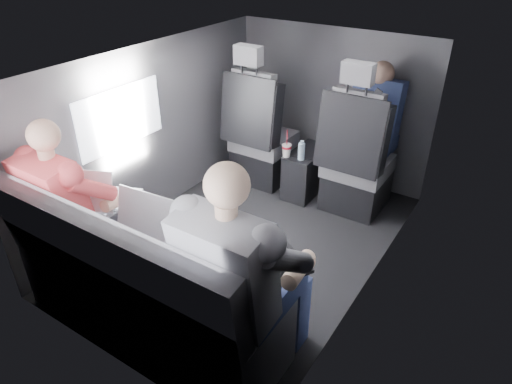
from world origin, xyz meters
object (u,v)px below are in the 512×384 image
Objects in this scene: laptop_black at (277,260)px; passenger_rear_left at (79,207)px; water_bottle at (302,151)px; passenger_rear_right at (243,276)px; front_seat_right at (355,166)px; soda_cup at (287,150)px; center_console at (306,172)px; rear_bench at (144,293)px; passenger_front_right at (376,116)px; laptop_silver at (163,220)px; laptop_white at (101,195)px; front_seat_left at (260,141)px.

passenger_rear_left is (-1.24, -0.21, -0.01)m from laptop_black.
passenger_rear_right reaches higher than water_bottle.
front_seat_right is 5.37× the size of soda_cup.
rear_bench reaches higher than center_console.
passenger_front_right is (0.58, 0.40, 0.28)m from soda_cup.
soda_cup is 0.13m from water_bottle.
water_bottle is at bearing 113.47° from laptop_black.
front_seat_right is at bearing 60.44° from passenger_rear_left.
passenger_rear_right is at bearing -66.96° from soda_cup.
laptop_silver is 0.55× the size of passenger_front_right.
passenger_rear_right is (1.16, -0.15, 0.01)m from laptop_white.
soda_cup is 1.59m from laptop_white.
rear_bench is at bearing -90.00° from center_console.
water_bottle is at bearing -14.71° from front_seat_left.
passenger_rear_left reaches higher than passenger_front_right.
water_bottle is at bearing 70.30° from passenger_rear_left.
rear_bench reaches higher than laptop_silver.
rear_bench is 1.78m from water_bottle.
passenger_rear_right is (1.18, -0.00, 0.03)m from passenger_rear_left.
rear_bench is 6.79× the size of soda_cup.
soda_cup is at bearing -118.34° from center_console.
passenger_rear_right is (0.65, -0.15, 0.01)m from laptop_silver.
laptop_silver is at bearing -174.81° from laptop_black.
soda_cup is 0.61× the size of laptop_black.
laptop_white is at bearing -118.28° from passenger_front_right.
laptop_black is 0.30× the size of passenger_rear_right.
rear_bench is 0.69m from laptop_white.
soda_cup is 0.76m from passenger_front_right.
passenger_front_right is (-0.19, 1.85, 0.12)m from laptop_black.
passenger_rear_left is at bearing -116.99° from passenger_front_right.
laptop_silver is 1.99m from passenger_front_right.
water_bottle is 0.65m from passenger_front_right.
front_seat_right is 1.95m from laptop_white.
front_seat_right is 1.83m from passenger_rear_right.
rear_bench is at bearing -9.44° from passenger_rear_left.
passenger_rear_left is (-0.54, -0.15, -0.02)m from laptop_silver.
laptop_white is 0.60× the size of passenger_front_right.
front_seat_right is at bearing 16.50° from water_bottle.
laptop_silver is at bearing -105.05° from passenger_front_right.
passenger_rear_left is (-0.12, -1.81, 0.22)m from front_seat_left.
passenger_front_right is at bearing 24.58° from center_console.
passenger_front_right reaches higher than laptop_silver.
center_console is 0.32m from water_bottle.
front_seat_right is 1.69× the size of passenger_front_right.
front_seat_left is 2.11m from passenger_rear_right.
laptop_white is at bearing -121.20° from front_seat_right.
passenger_front_right is at bearing 77.56° from rear_bench.
center_console is 0.38× the size of passenger_rear_right.
soda_cup is 1.82m from passenger_rear_right.
passenger_rear_left is at bearing -107.29° from center_console.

